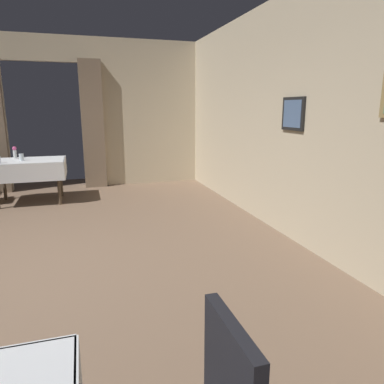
{
  "coord_description": "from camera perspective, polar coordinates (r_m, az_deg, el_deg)",
  "views": [
    {
      "loc": [
        0.66,
        -3.67,
        1.63
      ],
      "look_at": [
        1.84,
        0.15,
        0.69
      ],
      "focal_mm": 33.73,
      "sensor_mm": 36.0,
      "label": 1
    }
  ],
  "objects": [
    {
      "name": "wall_right",
      "position": [
        4.46,
        17.92,
        10.91
      ],
      "size": [
        0.16,
        8.4,
        3.0
      ],
      "color": "beige",
      "rests_on": "ground"
    },
    {
      "name": "ground",
      "position": [
        4.07,
        -25.42,
        -11.77
      ],
      "size": [
        10.08,
        10.08,
        0.0
      ],
      "primitive_type": "plane",
      "color": "#7A604C"
    },
    {
      "name": "wall_back",
      "position": [
        7.88,
        -22.37,
        11.41
      ],
      "size": [
        6.4,
        0.27,
        3.0
      ],
      "color": "beige",
      "rests_on": "ground"
    },
    {
      "name": "dining_table_mid",
      "position": [
        6.87,
        -24.38,
        3.73
      ],
      "size": [
        1.2,
        0.89,
        0.75
      ],
      "color": "#4C3D2D",
      "rests_on": "ground"
    },
    {
      "name": "flower_vase_mid",
      "position": [
        7.15,
        -26.24,
        5.69
      ],
      "size": [
        0.07,
        0.07,
        0.21
      ],
      "color": "silver",
      "rests_on": "dining_table_mid"
    },
    {
      "name": "glass_mid_b",
      "position": [
        6.81,
        -25.36,
        5.01
      ],
      "size": [
        0.08,
        0.08,
        0.12
      ],
      "primitive_type": "cylinder",
      "color": "silver",
      "rests_on": "dining_table_mid"
    }
  ]
}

